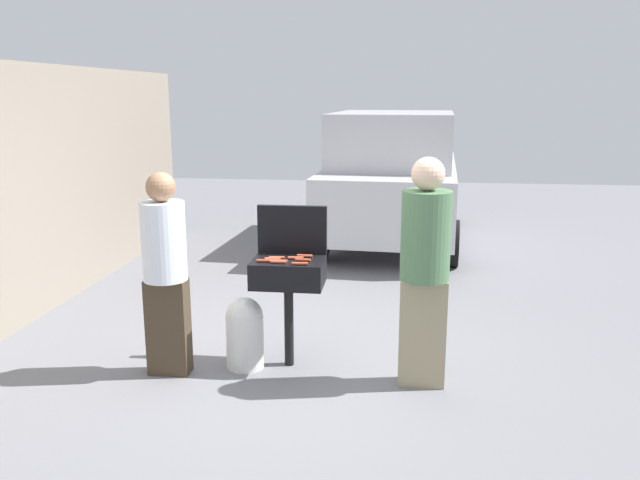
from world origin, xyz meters
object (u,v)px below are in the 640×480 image
(hot_dog_6, at_px, (277,258))
(person_right, at_px, (425,265))
(person_left, at_px, (165,267))
(hot_dog_7, at_px, (300,264))
(hot_dog_2, at_px, (265,261))
(bbq_grill, at_px, (288,276))
(propane_tank, at_px, (245,331))
(hot_dog_0, at_px, (278,262))
(hot_dog_4, at_px, (296,258))
(parked_minivan, at_px, (393,176))
(hot_dog_8, at_px, (280,261))
(hot_dog_1, at_px, (303,260))
(hot_dog_3, at_px, (273,259))
(hot_dog_5, at_px, (305,256))

(hot_dog_6, bearing_deg, person_right, -11.35)
(person_left, bearing_deg, hot_dog_7, 21.05)
(hot_dog_2, bearing_deg, person_right, -5.79)
(bbq_grill, xyz_separation_m, propane_tank, (-0.37, -0.09, -0.47))
(hot_dog_0, height_order, hot_dog_4, same)
(hot_dog_0, relative_size, propane_tank, 0.21)
(parked_minivan, bearing_deg, hot_dog_8, 84.16)
(hot_dog_4, height_order, parked_minivan, parked_minivan)
(hot_dog_1, height_order, person_left, person_left)
(hot_dog_3, xyz_separation_m, hot_dog_8, (0.07, -0.06, 0.00))
(hot_dog_8, bearing_deg, hot_dog_2, -176.46)
(hot_dog_2, height_order, hot_dog_7, same)
(hot_dog_2, relative_size, propane_tank, 0.21)
(propane_tank, xyz_separation_m, parked_minivan, (1.19, 5.10, 0.70))
(hot_dog_6, bearing_deg, hot_dog_5, 21.44)
(hot_dog_2, height_order, person_right, person_right)
(hot_dog_0, distance_m, hot_dog_7, 0.19)
(hot_dog_2, xyz_separation_m, hot_dog_8, (0.13, 0.01, 0.00))
(hot_dog_1, xyz_separation_m, hot_dog_8, (-0.18, -0.06, 0.00))
(hot_dog_3, relative_size, person_right, 0.07)
(hot_dog_5, bearing_deg, hot_dog_3, -151.17)
(hot_dog_8, bearing_deg, hot_dog_3, 142.27)
(hot_dog_4, distance_m, parked_minivan, 5.06)
(hot_dog_6, bearing_deg, hot_dog_2, -125.31)
(hot_dog_4, relative_size, hot_dog_7, 1.00)
(hot_dog_5, relative_size, parked_minivan, 0.03)
(hot_dog_7, bearing_deg, hot_dog_8, 160.38)
(bbq_grill, xyz_separation_m, hot_dog_0, (-0.06, -0.13, 0.16))
(hot_dog_4, height_order, hot_dog_7, same)
(hot_dog_3, xyz_separation_m, hot_dog_4, (0.19, 0.06, 0.00))
(hot_dog_0, bearing_deg, hot_dog_8, 75.59)
(hot_dog_4, bearing_deg, hot_dog_2, -152.65)
(hot_dog_2, bearing_deg, hot_dog_6, 54.69)
(hot_dog_6, relative_size, hot_dog_8, 1.00)
(hot_dog_4, bearing_deg, hot_dog_3, -161.83)
(hot_dog_4, distance_m, hot_dog_8, 0.16)
(hot_dog_6, bearing_deg, hot_dog_4, 4.08)
(hot_dog_0, distance_m, person_left, 0.92)
(hot_dog_6, bearing_deg, person_left, -161.75)
(hot_dog_8, height_order, person_left, person_left)
(hot_dog_2, xyz_separation_m, person_right, (1.30, -0.13, 0.04))
(hot_dog_4, height_order, person_left, person_left)
(hot_dog_0, xyz_separation_m, hot_dog_3, (-0.06, 0.09, 0.00))
(bbq_grill, relative_size, hot_dog_3, 7.22)
(hot_dog_0, xyz_separation_m, hot_dog_8, (0.01, 0.03, 0.00))
(hot_dog_7, bearing_deg, person_right, -4.41)
(hot_dog_3, xyz_separation_m, person_right, (1.24, -0.19, 0.04))
(hot_dog_5, bearing_deg, hot_dog_1, -88.54)
(hot_dog_0, xyz_separation_m, hot_dog_4, (0.12, 0.15, 0.00))
(bbq_grill, xyz_separation_m, hot_dog_2, (-0.18, -0.11, 0.16))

